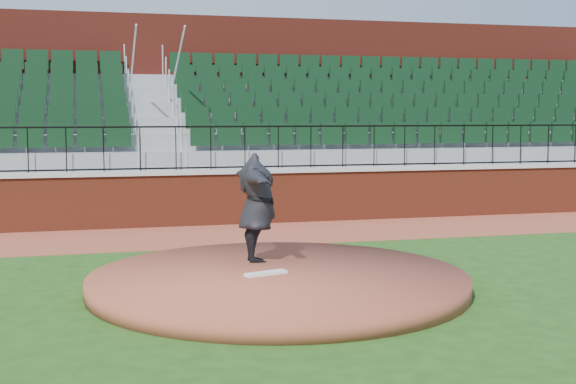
% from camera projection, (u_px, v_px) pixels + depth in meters
% --- Properties ---
extents(ground, '(90.00, 90.00, 0.00)m').
position_uv_depth(ground, '(314.00, 288.00, 11.64)').
color(ground, '#1E4714').
rests_on(ground, ground).
extents(warning_track, '(34.00, 3.20, 0.01)m').
position_uv_depth(warning_track, '(242.00, 234.00, 16.83)').
color(warning_track, brown).
rests_on(warning_track, ground).
extents(field_wall, '(34.00, 0.35, 1.20)m').
position_uv_depth(field_wall, '(228.00, 199.00, 18.31)').
color(field_wall, maroon).
rests_on(field_wall, ground).
extents(wall_cap, '(34.00, 0.45, 0.10)m').
position_uv_depth(wall_cap, '(228.00, 171.00, 18.25)').
color(wall_cap, '#B7B7B7').
rests_on(wall_cap, field_wall).
extents(wall_railing, '(34.00, 0.05, 1.00)m').
position_uv_depth(wall_railing, '(228.00, 148.00, 18.19)').
color(wall_railing, black).
rests_on(wall_railing, wall_cap).
extents(seating_stands, '(34.00, 5.10, 4.60)m').
position_uv_depth(seating_stands, '(209.00, 125.00, 20.76)').
color(seating_stands, gray).
rests_on(seating_stands, ground).
extents(concourse_wall, '(34.00, 0.50, 5.50)m').
position_uv_depth(concourse_wall, '(195.00, 109.00, 23.41)').
color(concourse_wall, maroon).
rests_on(concourse_wall, ground).
extents(pitchers_mound, '(5.60, 5.60, 0.25)m').
position_uv_depth(pitchers_mound, '(278.00, 282.00, 11.51)').
color(pitchers_mound, brown).
rests_on(pitchers_mound, ground).
extents(pitching_rubber, '(0.67, 0.35, 0.04)m').
position_uv_depth(pitching_rubber, '(266.00, 273.00, 11.39)').
color(pitching_rubber, white).
rests_on(pitching_rubber, pitchers_mound).
extents(pitcher, '(0.63, 2.15, 1.74)m').
position_uv_depth(pitcher, '(257.00, 208.00, 12.32)').
color(pitcher, black).
rests_on(pitcher, pitchers_mound).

